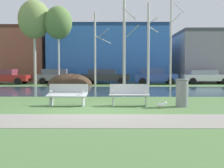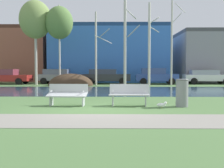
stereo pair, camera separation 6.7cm
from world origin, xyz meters
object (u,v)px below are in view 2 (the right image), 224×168
(seagull, at_px, (162,105))
(parked_hatch_third_dark, at_px, (106,76))
(parked_sedan_second_grey, at_px, (59,76))
(parked_wagon_fourth_blue, at_px, (156,76))
(trash_bin, at_px, (182,92))
(parked_van_nearest_red, at_px, (6,76))
(bench_right, at_px, (129,94))
(bench_left, at_px, (67,94))
(parked_suv_fifth_white, at_px, (207,77))

(seagull, xyz_separation_m, parked_hatch_third_dark, (-2.70, 17.44, 0.66))
(parked_sedan_second_grey, xyz_separation_m, parked_wagon_fourth_blue, (9.71, -0.71, 0.04))
(trash_bin, bearing_deg, parked_wagon_fourth_blue, 85.22)
(parked_sedan_second_grey, height_order, parked_wagon_fourth_blue, parked_wagon_fourth_blue)
(parked_van_nearest_red, height_order, parked_sedan_second_grey, parked_sedan_second_grey)
(bench_right, bearing_deg, parked_van_nearest_red, 125.10)
(parked_van_nearest_red, distance_m, parked_sedan_second_grey, 5.20)
(bench_left, relative_size, trash_bin, 1.50)
(trash_bin, relative_size, parked_wagon_fourth_blue, 0.26)
(parked_van_nearest_red, bearing_deg, parked_hatch_third_dark, 2.94)
(bench_right, relative_size, parked_sedan_second_grey, 0.37)
(parked_van_nearest_red, bearing_deg, parked_wagon_fourth_blue, 0.18)
(bench_left, height_order, parked_suv_fifth_white, parked_suv_fifth_white)
(bench_right, relative_size, parked_suv_fifth_white, 0.34)
(bench_left, height_order, seagull, bench_left)
(parked_suv_fifth_white, bearing_deg, parked_sedan_second_grey, 178.61)
(bench_right, bearing_deg, parked_wagon_fourth_blue, 78.07)
(trash_bin, height_order, parked_van_nearest_red, parked_van_nearest_red)
(bench_left, bearing_deg, seagull, -10.48)
(seagull, height_order, parked_hatch_third_dark, parked_hatch_third_dark)
(parked_wagon_fourth_blue, distance_m, parked_suv_fifth_white, 5.15)
(parked_hatch_third_dark, height_order, parked_wagon_fourth_blue, parked_wagon_fourth_blue)
(bench_right, distance_m, trash_bin, 2.07)
(parked_sedan_second_grey, relative_size, parked_wagon_fourth_blue, 1.07)
(parked_van_nearest_red, xyz_separation_m, parked_sedan_second_grey, (5.15, 0.76, 0.01))
(parked_wagon_fourth_blue, bearing_deg, parked_van_nearest_red, -179.82)
(parked_van_nearest_red, relative_size, parked_wagon_fourth_blue, 1.13)
(bench_left, bearing_deg, parked_van_nearest_red, 118.80)
(bench_left, xyz_separation_m, parked_sedan_second_grey, (-3.78, 17.01, 0.32))
(bench_right, distance_m, parked_sedan_second_grey, 18.13)
(bench_right, relative_size, seagull, 3.87)
(bench_right, xyz_separation_m, parked_hatch_third_dark, (-1.50, 16.75, 0.32))
(parked_hatch_third_dark, relative_size, parked_suv_fifth_white, 1.01)
(parked_hatch_third_dark, bearing_deg, bench_right, -84.88)
(bench_right, xyz_separation_m, seagull, (1.20, -0.68, -0.34))
(bench_left, relative_size, parked_hatch_third_dark, 0.34)
(trash_bin, relative_size, parked_van_nearest_red, 0.23)
(bench_left, height_order, bench_right, same)
(bench_left, relative_size, parked_suv_fifth_white, 0.34)
(parked_wagon_fourth_blue, bearing_deg, trash_bin, -94.78)
(trash_bin, relative_size, seagull, 2.57)
(bench_left, distance_m, parked_van_nearest_red, 18.54)
(bench_left, relative_size, seagull, 3.87)
(parked_hatch_third_dark, bearing_deg, parked_suv_fifth_white, -0.62)
(parked_hatch_third_dark, height_order, parked_suv_fifth_white, parked_hatch_third_dark)
(parked_wagon_fourth_blue, relative_size, parked_suv_fifth_white, 0.88)
(parked_van_nearest_red, height_order, parked_hatch_third_dark, parked_van_nearest_red)
(parked_sedan_second_grey, xyz_separation_m, parked_hatch_third_dark, (4.77, -0.25, 0.00))
(bench_right, height_order, trash_bin, trash_bin)
(bench_left, xyz_separation_m, parked_van_nearest_red, (-8.93, 16.25, 0.31))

